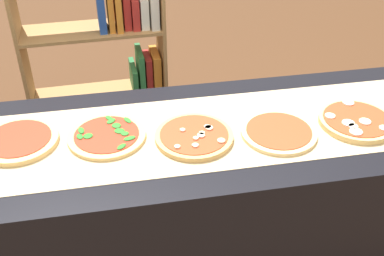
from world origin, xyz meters
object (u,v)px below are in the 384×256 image
Objects in this scene: pizza_mushroom_2 at (194,136)px; pizza_mozzarella_4 at (356,121)px; pizza_plain_0 at (19,140)px; bookshelf at (112,32)px; pizza_plain_3 at (279,132)px; pizza_spinach_1 at (107,136)px.

pizza_mozzarella_4 is at bearing -1.47° from pizza_mushroom_2.
pizza_mozzarella_4 is (1.26, -0.11, 0.00)m from pizza_plain_0.
pizza_mushroom_2 is 1.23m from bookshelf.
pizza_plain_3 is (0.95, -0.12, -0.00)m from pizza_plain_0.
pizza_spinach_1 is 0.64m from pizza_plain_3.
pizza_spinach_1 is at bearing -4.64° from pizza_plain_0.
pizza_spinach_1 is at bearing 171.68° from pizza_plain_3.
pizza_plain_0 is 1.01× the size of pizza_plain_3.
pizza_plain_0 is 0.64m from pizza_mushroom_2.
bookshelf is (0.06, 1.14, -0.08)m from pizza_spinach_1.
pizza_plain_3 is 0.17× the size of bookshelf.
bookshelf reaches higher than pizza_plain_0.
pizza_spinach_1 is 1.00× the size of pizza_mushroom_2.
pizza_plain_3 is at bearing -5.01° from pizza_mushroom_2.
bookshelf reaches higher than pizza_mushroom_2.
bookshelf is (-0.57, 1.23, -0.08)m from pizza_plain_3.
pizza_spinach_1 is at bearing 175.12° from pizza_mozzarella_4.
bookshelf is (0.38, 1.11, -0.08)m from pizza_plain_0.
pizza_mushroom_2 is 0.17× the size of bookshelf.
pizza_spinach_1 is 1.14m from bookshelf.
bookshelf is (-0.25, 1.20, -0.08)m from pizza_mushroom_2.
pizza_mozzarella_4 is 0.17× the size of bookshelf.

